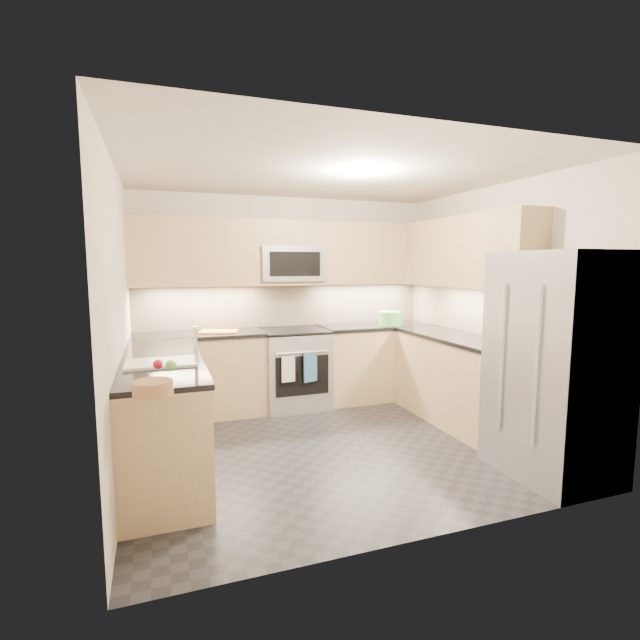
# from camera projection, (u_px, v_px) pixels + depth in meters

# --- Properties ---
(floor) EXTENTS (3.60, 3.20, 0.00)m
(floor) POSITION_uv_depth(u_px,v_px,m) (332.00, 445.00, 4.38)
(floor) COLOR #222227
(floor) RESTS_ON ground
(ceiling) EXTENTS (3.60, 3.20, 0.02)m
(ceiling) POSITION_uv_depth(u_px,v_px,m) (333.00, 172.00, 4.08)
(ceiling) COLOR beige
(ceiling) RESTS_ON wall_back
(wall_back) EXTENTS (3.60, 0.02, 2.50)m
(wall_back) POSITION_uv_depth(u_px,v_px,m) (286.00, 301.00, 5.72)
(wall_back) COLOR beige
(wall_back) RESTS_ON floor
(wall_front) EXTENTS (3.60, 0.02, 2.50)m
(wall_front) POSITION_uv_depth(u_px,v_px,m) (430.00, 341.00, 2.73)
(wall_front) COLOR beige
(wall_front) RESTS_ON floor
(wall_left) EXTENTS (0.02, 3.20, 2.50)m
(wall_left) POSITION_uv_depth(u_px,v_px,m) (119.00, 322.00, 3.63)
(wall_left) COLOR beige
(wall_left) RESTS_ON floor
(wall_right) EXTENTS (0.02, 3.20, 2.50)m
(wall_right) POSITION_uv_depth(u_px,v_px,m) (494.00, 307.00, 4.82)
(wall_right) COLOR beige
(wall_right) RESTS_ON floor
(base_cab_back_left) EXTENTS (1.42, 0.60, 0.90)m
(base_cab_back_left) POSITION_uv_depth(u_px,v_px,m) (200.00, 376.00, 5.18)
(base_cab_back_left) COLOR tan
(base_cab_back_left) RESTS_ON floor
(base_cab_back_right) EXTENTS (1.42, 0.60, 0.90)m
(base_cab_back_right) POSITION_uv_depth(u_px,v_px,m) (376.00, 363.00, 5.90)
(base_cab_back_right) COLOR tan
(base_cab_back_right) RESTS_ON floor
(base_cab_right) EXTENTS (0.60, 1.70, 0.90)m
(base_cab_right) POSITION_uv_depth(u_px,v_px,m) (458.00, 381.00, 4.96)
(base_cab_right) COLOR tan
(base_cab_right) RESTS_ON floor
(base_cab_peninsula) EXTENTS (0.60, 2.00, 0.90)m
(base_cab_peninsula) POSITION_uv_depth(u_px,v_px,m) (163.00, 416.00, 3.83)
(base_cab_peninsula) COLOR tan
(base_cab_peninsula) RESTS_ON floor
(countertop_back_left) EXTENTS (1.42, 0.63, 0.04)m
(countertop_back_left) POSITION_uv_depth(u_px,v_px,m) (199.00, 335.00, 5.12)
(countertop_back_left) COLOR black
(countertop_back_left) RESTS_ON base_cab_back_left
(countertop_back_right) EXTENTS (1.42, 0.63, 0.04)m
(countertop_back_right) POSITION_uv_depth(u_px,v_px,m) (376.00, 326.00, 5.84)
(countertop_back_right) COLOR black
(countertop_back_right) RESTS_ON base_cab_back_right
(countertop_right) EXTENTS (0.63, 1.70, 0.04)m
(countertop_right) POSITION_uv_depth(u_px,v_px,m) (460.00, 338.00, 4.90)
(countertop_right) COLOR black
(countertop_right) RESTS_ON base_cab_right
(countertop_peninsula) EXTENTS (0.63, 2.00, 0.04)m
(countertop_peninsula) POSITION_uv_depth(u_px,v_px,m) (161.00, 360.00, 3.77)
(countertop_peninsula) COLOR black
(countertop_peninsula) RESTS_ON base_cab_peninsula
(upper_cab_back) EXTENTS (3.60, 0.35, 0.75)m
(upper_cab_back) POSITION_uv_depth(u_px,v_px,m) (290.00, 253.00, 5.49)
(upper_cab_back) COLOR tan
(upper_cab_back) RESTS_ON wall_back
(upper_cab_right) EXTENTS (0.35, 1.95, 0.75)m
(upper_cab_right) POSITION_uv_depth(u_px,v_px,m) (465.00, 252.00, 4.95)
(upper_cab_right) COLOR tan
(upper_cab_right) RESTS_ON wall_right
(backsplash_back) EXTENTS (3.60, 0.01, 0.51)m
(backsplash_back) POSITION_uv_depth(u_px,v_px,m) (287.00, 305.00, 5.73)
(backsplash_back) COLOR tan
(backsplash_back) RESTS_ON wall_back
(backsplash_right) EXTENTS (0.01, 2.30, 0.51)m
(backsplash_right) POSITION_uv_depth(u_px,v_px,m) (466.00, 309.00, 5.25)
(backsplash_right) COLOR tan
(backsplash_right) RESTS_ON wall_right
(gas_range) EXTENTS (0.76, 0.65, 0.91)m
(gas_range) POSITION_uv_depth(u_px,v_px,m) (294.00, 369.00, 5.51)
(gas_range) COLOR #AAADB2
(gas_range) RESTS_ON floor
(range_cooktop) EXTENTS (0.76, 0.65, 0.03)m
(range_cooktop) POSITION_uv_depth(u_px,v_px,m) (294.00, 331.00, 5.46)
(range_cooktop) COLOR black
(range_cooktop) RESTS_ON gas_range
(oven_door_glass) EXTENTS (0.62, 0.02, 0.45)m
(oven_door_glass) POSITION_uv_depth(u_px,v_px,m) (302.00, 376.00, 5.21)
(oven_door_glass) COLOR black
(oven_door_glass) RESTS_ON gas_range
(oven_handle) EXTENTS (0.60, 0.02, 0.02)m
(oven_handle) POSITION_uv_depth(u_px,v_px,m) (303.00, 352.00, 5.16)
(oven_handle) COLOR #B2B5BA
(oven_handle) RESTS_ON gas_range
(microwave) EXTENTS (0.76, 0.40, 0.40)m
(microwave) POSITION_uv_depth(u_px,v_px,m) (291.00, 264.00, 5.48)
(microwave) COLOR #93959A
(microwave) RESTS_ON upper_cab_back
(microwave_door) EXTENTS (0.60, 0.01, 0.28)m
(microwave_door) POSITION_uv_depth(u_px,v_px,m) (295.00, 264.00, 5.29)
(microwave_door) COLOR black
(microwave_door) RESTS_ON microwave
(refrigerator) EXTENTS (0.70, 0.90, 1.80)m
(refrigerator) POSITION_uv_depth(u_px,v_px,m) (555.00, 365.00, 3.67)
(refrigerator) COLOR #929499
(refrigerator) RESTS_ON floor
(fridge_handle_left) EXTENTS (0.02, 0.02, 1.20)m
(fridge_handle_left) POSITION_uv_depth(u_px,v_px,m) (536.00, 367.00, 3.37)
(fridge_handle_left) COLOR #B2B5BA
(fridge_handle_left) RESTS_ON refrigerator
(fridge_handle_right) EXTENTS (0.02, 0.02, 1.20)m
(fridge_handle_right) POSITION_uv_depth(u_px,v_px,m) (502.00, 358.00, 3.71)
(fridge_handle_right) COLOR #B2B5BA
(fridge_handle_right) RESTS_ON refrigerator
(sink_basin) EXTENTS (0.52, 0.38, 0.16)m
(sink_basin) POSITION_uv_depth(u_px,v_px,m) (161.00, 372.00, 3.54)
(sink_basin) COLOR white
(sink_basin) RESTS_ON base_cab_peninsula
(faucet) EXTENTS (0.03, 0.03, 0.28)m
(faucet) POSITION_uv_depth(u_px,v_px,m) (196.00, 344.00, 3.60)
(faucet) COLOR silver
(faucet) RESTS_ON countertop_peninsula
(utensil_bowl) EXTENTS (0.34, 0.34, 0.17)m
(utensil_bowl) POSITION_uv_depth(u_px,v_px,m) (390.00, 318.00, 5.78)
(utensil_bowl) COLOR #4EB14C
(utensil_bowl) RESTS_ON countertop_back_right
(cutting_board) EXTENTS (0.47, 0.38, 0.01)m
(cutting_board) POSITION_uv_depth(u_px,v_px,m) (219.00, 331.00, 5.20)
(cutting_board) COLOR orange
(cutting_board) RESTS_ON countertop_back_left
(fruit_basket) EXTENTS (0.29, 0.29, 0.08)m
(fruit_basket) POSITION_uv_depth(u_px,v_px,m) (153.00, 388.00, 2.70)
(fruit_basket) COLOR #A5774D
(fruit_basket) RESTS_ON countertop_peninsula
(fruit_apple) EXTENTS (0.06, 0.06, 0.06)m
(fruit_apple) POSITION_uv_depth(u_px,v_px,m) (158.00, 364.00, 2.99)
(fruit_apple) COLOR red
(fruit_apple) RESTS_ON fruit_basket
(fruit_pear) EXTENTS (0.07, 0.07, 0.07)m
(fruit_pear) POSITION_uv_depth(u_px,v_px,m) (171.00, 366.00, 2.95)
(fruit_pear) COLOR #62B24C
(fruit_pear) RESTS_ON fruit_basket
(dish_towel_check) EXTENTS (0.16, 0.03, 0.29)m
(dish_towel_check) POSITION_uv_depth(u_px,v_px,m) (288.00, 369.00, 5.10)
(dish_towel_check) COLOR white
(dish_towel_check) RESTS_ON oven_handle
(dish_towel_blue) EXTENTS (0.17, 0.07, 0.33)m
(dish_towel_blue) POSITION_uv_depth(u_px,v_px,m) (310.00, 367.00, 5.18)
(dish_towel_blue) COLOR #305C86
(dish_towel_blue) RESTS_ON oven_handle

